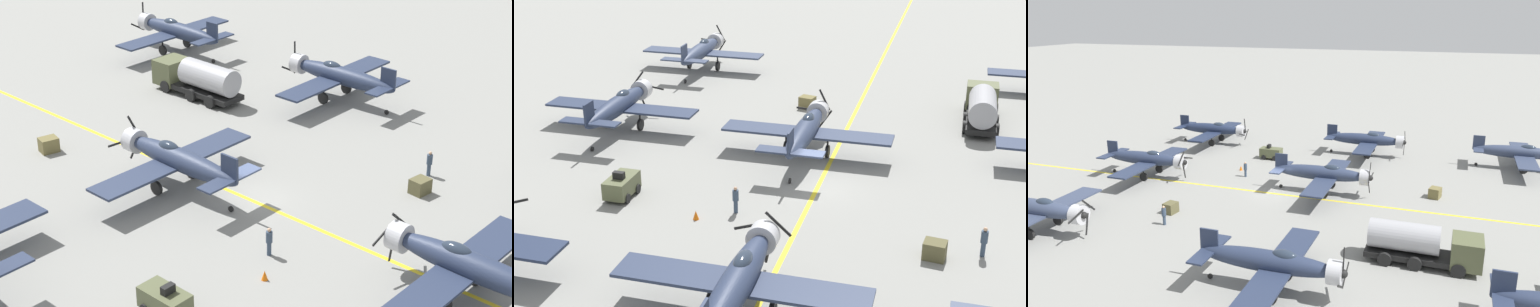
# 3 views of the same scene
# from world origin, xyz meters

# --- Properties ---
(ground_plane) EXTENTS (400.00, 400.00, 0.00)m
(ground_plane) POSITION_xyz_m (0.00, 0.00, 0.00)
(ground_plane) COLOR gray
(taxiway_stripe) EXTENTS (0.30, 160.00, 0.01)m
(taxiway_stripe) POSITION_xyz_m (0.00, 0.00, 0.00)
(taxiway_stripe) COLOR yellow
(taxiway_stripe) RESTS_ON ground
(airplane_near_center) EXTENTS (12.00, 9.98, 3.65)m
(airplane_near_center) POSITION_xyz_m (-0.56, -14.92, 2.01)
(airplane_near_center) COLOR #263049
(airplane_near_center) RESTS_ON ground
(airplane_mid_right) EXTENTS (12.00, 9.98, 3.80)m
(airplane_mid_right) POSITION_xyz_m (16.88, 6.17, 2.01)
(airplane_mid_right) COLOR #252F49
(airplane_mid_right) RESTS_ON ground
(airplane_mid_center) EXTENTS (12.00, 9.98, 3.65)m
(airplane_mid_center) POSITION_xyz_m (-1.86, 4.55, 2.01)
(airplane_mid_center) COLOR #29334D
(airplane_mid_center) RESTS_ON ground
(airplane_far_right) EXTENTS (12.00, 9.98, 3.80)m
(airplane_far_right) POSITION_xyz_m (16.45, 24.12, 2.01)
(airplane_far_right) COLOR #263049
(airplane_far_right) RESTS_ON ground
(fuel_tanker) EXTENTS (2.68, 8.00, 2.98)m
(fuel_tanker) POSITION_xyz_m (10.00, 14.95, 1.51)
(fuel_tanker) COLOR black
(fuel_tanker) RESTS_ON ground
(tow_tractor) EXTENTS (1.57, 2.60, 1.79)m
(tow_tractor) POSITION_xyz_m (-11.41, -4.70, 0.79)
(tow_tractor) COLOR #515638
(tow_tractor) RESTS_ON ground
(ground_crew_walking) EXTENTS (0.37, 0.37, 1.68)m
(ground_crew_walking) POSITION_xyz_m (-3.96, -4.87, 0.92)
(ground_crew_walking) COLOR #334256
(ground_crew_walking) RESTS_ON ground
(ground_crew_inspecting) EXTENTS (0.37, 0.37, 1.71)m
(ground_crew_inspecting) POSITION_xyz_m (10.16, -6.19, 0.93)
(ground_crew_inspecting) COLOR #334256
(ground_crew_inspecting) RESTS_ON ground
(supply_crate_by_tanker) EXTENTS (1.28, 1.11, 0.97)m
(supply_crate_by_tanker) POSITION_xyz_m (7.71, -7.08, 0.49)
(supply_crate_by_tanker) COLOR brown
(supply_crate_by_tanker) RESTS_ON ground
(supply_crate_mid_lane) EXTENTS (1.41, 1.27, 1.01)m
(supply_crate_mid_lane) POSITION_xyz_m (-4.09, 15.07, 0.50)
(supply_crate_mid_lane) COLOR brown
(supply_crate_mid_lane) RESTS_ON ground
(traffic_cone) EXTENTS (0.36, 0.36, 0.55)m
(traffic_cone) POSITION_xyz_m (-5.94, -6.30, 0.28)
(traffic_cone) COLOR orange
(traffic_cone) RESTS_ON ground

